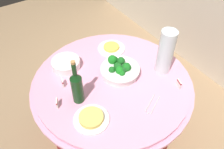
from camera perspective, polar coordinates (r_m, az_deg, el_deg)
ground_plane at (r=2.22m, az=-0.00°, el=-14.48°), size 6.00×6.00×0.00m
buffet_table at (r=1.91m, az=-0.00°, el=-8.80°), size 1.16×1.16×0.74m
broccoli_bowl at (r=1.63m, az=1.89°, el=1.25°), size 0.28×0.28×0.12m
plate_stack at (r=1.73m, az=-11.39°, el=2.65°), size 0.21×0.21×0.06m
wine_bottle at (r=1.43m, az=-8.73°, el=-2.95°), size 0.07×0.07×0.34m
decorative_fruit_vase at (r=1.64m, az=13.09°, el=4.87°), size 0.11×0.11×0.34m
serving_tongs at (r=1.50m, az=9.96°, el=-7.42°), size 0.11×0.16×0.01m
food_plate_noodles at (r=1.41m, az=-5.18°, el=-10.84°), size 0.22×0.22×0.04m
food_plate_fried_egg at (r=1.87m, az=-0.16°, el=6.63°), size 0.22×0.22×0.03m
label_placard_front at (r=1.62m, az=16.33°, el=-2.16°), size 0.05×0.02×0.05m
label_placard_mid at (r=1.60m, az=-12.24°, el=-1.91°), size 0.05×0.02×0.05m
label_placard_rear at (r=1.49m, az=-13.44°, el=-6.93°), size 0.05×0.03×0.05m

